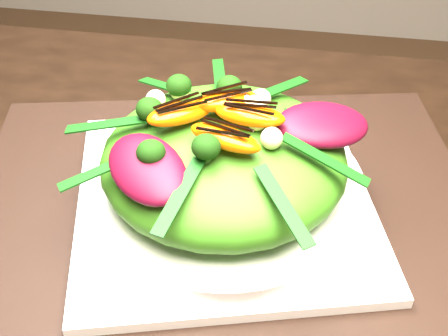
% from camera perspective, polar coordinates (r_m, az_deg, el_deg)
% --- Properties ---
extents(placemat, '(0.56, 0.47, 0.00)m').
position_cam_1_polar(placemat, '(0.58, -0.00, -3.56)').
color(placemat, black).
rests_on(placemat, dining_table).
extents(plate_base, '(0.34, 0.34, 0.01)m').
position_cam_1_polar(plate_base, '(0.58, 0.00, -3.04)').
color(plate_base, white).
rests_on(plate_base, placemat).
extents(salad_bowl, '(0.29, 0.29, 0.02)m').
position_cam_1_polar(salad_bowl, '(0.57, 0.00, -1.92)').
color(salad_bowl, silver).
rests_on(salad_bowl, plate_base).
extents(lettuce_mound, '(0.24, 0.24, 0.08)m').
position_cam_1_polar(lettuce_mound, '(0.54, 0.00, 0.91)').
color(lettuce_mound, '#397716').
rests_on(lettuce_mound, salad_bowl).
extents(radicchio_leaf, '(0.10, 0.08, 0.02)m').
position_cam_1_polar(radicchio_leaf, '(0.53, 9.36, 4.09)').
color(radicchio_leaf, '#460717').
rests_on(radicchio_leaf, lettuce_mound).
extents(orange_segment, '(0.06, 0.03, 0.02)m').
position_cam_1_polar(orange_segment, '(0.53, -1.99, 5.67)').
color(orange_segment, '#FF5404').
rests_on(orange_segment, lettuce_mound).
extents(broccoli_floret, '(0.04, 0.04, 0.03)m').
position_cam_1_polar(broccoli_floret, '(0.55, -4.42, 7.40)').
color(broccoli_floret, black).
rests_on(broccoli_floret, lettuce_mound).
extents(macadamia_nut, '(0.02, 0.02, 0.02)m').
position_cam_1_polar(macadamia_nut, '(0.48, 0.82, 1.13)').
color(macadamia_nut, beige).
rests_on(macadamia_nut, lettuce_mound).
extents(balsamic_drizzle, '(0.05, 0.01, 0.00)m').
position_cam_1_polar(balsamic_drizzle, '(0.52, -2.02, 6.47)').
color(balsamic_drizzle, black).
rests_on(balsamic_drizzle, orange_segment).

